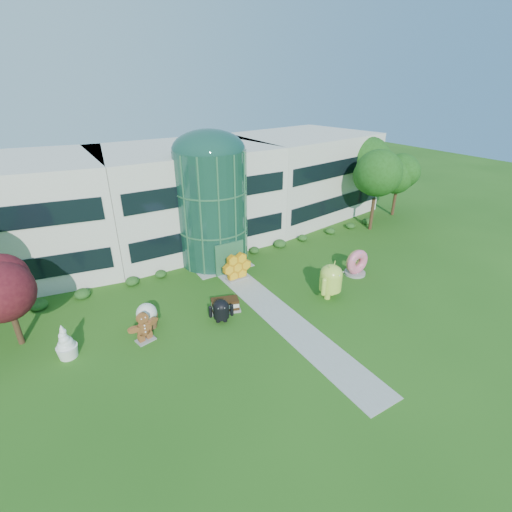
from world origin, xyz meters
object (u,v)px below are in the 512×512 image
android_green (331,278)px  android_black (221,309)px  gingerbread (144,327)px  donut (356,262)px

android_green → android_black: bearing=148.1°
android_green → gingerbread: size_ratio=1.37×
android_black → android_green: bearing=13.8°
android_green → android_black: size_ratio=1.57×
android_green → donut: bearing=-2.6°
android_green → gingerbread: bearing=148.5°
donut → gingerbread: (-17.76, 0.44, -0.10)m
android_black → donut: 12.73m
android_green → gingerbread: (-13.51, 2.02, -0.50)m
android_black → gingerbread: size_ratio=0.87×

